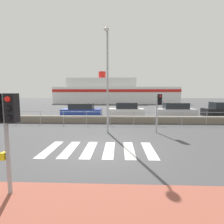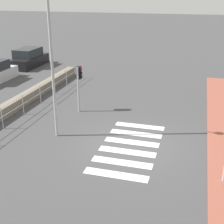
{
  "view_description": "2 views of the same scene",
  "coord_description": "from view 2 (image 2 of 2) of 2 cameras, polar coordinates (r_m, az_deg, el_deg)",
  "views": [
    {
      "loc": [
        0.7,
        -7.65,
        2.56
      ],
      "look_at": [
        0.32,
        2.0,
        1.5
      ],
      "focal_mm": 28.0,
      "sensor_mm": 36.0,
      "label": 1
    },
    {
      "loc": [
        -11.79,
        -2.49,
        6.25
      ],
      "look_at": [
        0.6,
        1.0,
        1.2
      ],
      "focal_mm": 50.0,
      "sensor_mm": 36.0,
      "label": 2
    }
  ],
  "objects": [
    {
      "name": "streetlamp",
      "position": [
        13.31,
        -10.31,
        10.91
      ],
      "size": [
        0.32,
        1.13,
        6.32
      ],
      "color": "#9EA0A3",
      "rests_on": "ground_plane"
    },
    {
      "name": "traffic_light_far",
      "position": [
        16.81,
        -6.09,
        6.06
      ],
      "size": [
        0.34,
        0.32,
        2.49
      ],
      "color": "#9EA0A3",
      "rests_on": "ground_plane"
    },
    {
      "name": "crosswalk",
      "position": [
        13.42,
        3.24,
        -6.35
      ],
      "size": [
        4.95,
        2.4,
        0.01
      ],
      "color": "silver",
      "rests_on": "ground_plane"
    },
    {
      "name": "harbor_fence",
      "position": [
        15.7,
        -19.54,
        -0.47
      ],
      "size": [
        19.15,
        0.04,
        1.09
      ],
      "color": "#9EA0A3",
      "rests_on": "ground_plane"
    },
    {
      "name": "parked_car_black",
      "position": [
        28.44,
        -15.02,
        9.4
      ],
      "size": [
        4.16,
        1.82,
        1.56
      ],
      "color": "black",
      "rests_on": "ground_plane"
    },
    {
      "name": "ground_plane",
      "position": [
        13.57,
        3.4,
        -6.03
      ],
      "size": [
        160.0,
        160.0,
        0.0
      ],
      "primitive_type": "plane",
      "color": "#424244"
    }
  ]
}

